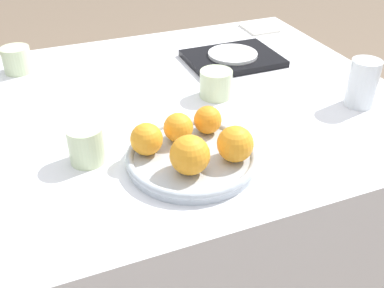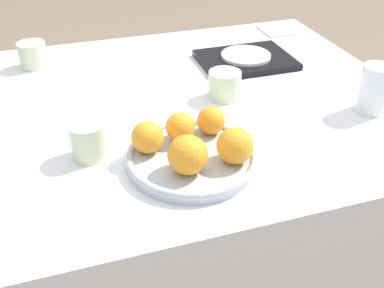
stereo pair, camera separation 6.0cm
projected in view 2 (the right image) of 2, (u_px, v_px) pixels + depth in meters
name	position (u px, v px, depth m)	size (l,w,h in m)	color
ground_plane	(197.00, 267.00, 1.64)	(12.00, 12.00, 0.00)	#7A6651
table	(197.00, 194.00, 1.45)	(1.16, 1.04, 0.70)	white
fruit_platter	(192.00, 157.00, 0.98)	(0.29, 0.29, 0.03)	#B2BCC6
orange_0	(180.00, 127.00, 1.02)	(0.07, 0.07, 0.07)	orange
orange_1	(188.00, 155.00, 0.91)	(0.08, 0.08, 0.08)	orange
orange_2	(147.00, 137.00, 0.98)	(0.07, 0.07, 0.07)	orange
orange_3	(235.00, 146.00, 0.94)	(0.08, 0.08, 0.08)	orange
orange_4	(211.00, 121.00, 1.04)	(0.07, 0.07, 0.07)	orange
water_glass	(374.00, 89.00, 1.15)	(0.08, 0.08, 0.13)	silver
serving_tray	(246.00, 60.00, 1.44)	(0.29, 0.22, 0.02)	black
side_plate	(246.00, 56.00, 1.43)	(0.16, 0.16, 0.01)	white
cup_0	(33.00, 55.00, 1.40)	(0.09, 0.09, 0.08)	beige
cup_1	(225.00, 85.00, 1.23)	(0.09, 0.09, 0.08)	beige
cup_2	(88.00, 141.00, 0.99)	(0.08, 0.08, 0.08)	beige
napkin	(277.00, 30.00, 1.69)	(0.11, 0.12, 0.01)	silver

